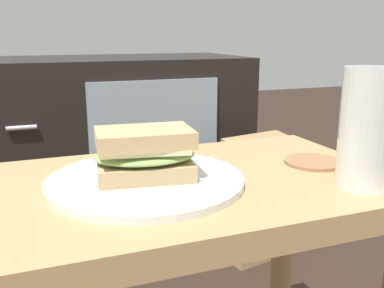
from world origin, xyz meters
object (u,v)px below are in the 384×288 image
at_px(paper_bag, 259,198).
at_px(coaster, 312,161).
at_px(sandwich_front, 145,154).
at_px(tv_cabinet, 106,142).
at_px(plate, 146,181).
at_px(beer_glass, 368,130).

bearing_deg(paper_bag, coaster, -112.08).
bearing_deg(sandwich_front, tv_cabinet, 83.82).
height_order(plate, sandwich_front, sandwich_front).
relative_size(plate, paper_bag, 0.73).
xyz_separation_m(coaster, paper_bag, (0.21, 0.53, -0.29)).
xyz_separation_m(sandwich_front, coaster, (0.27, 0.01, -0.04)).
relative_size(plate, coaster, 2.94).
xyz_separation_m(beer_glass, paper_bag, (0.22, 0.65, -0.36)).
bearing_deg(beer_glass, sandwich_front, 157.55).
distance_m(plate, coaster, 0.27).
relative_size(sandwich_front, coaster, 1.62).
bearing_deg(coaster, tv_cabinet, 100.09).
bearing_deg(beer_glass, plate, 157.55).
bearing_deg(tv_cabinet, sandwich_front, -96.18).
xyz_separation_m(sandwich_front, beer_glass, (0.27, -0.11, 0.03)).
distance_m(sandwich_front, beer_glass, 0.29).
distance_m(plate, sandwich_front, 0.04).
distance_m(tv_cabinet, paper_bag, 0.58).
bearing_deg(plate, paper_bag, 47.75).
relative_size(tv_cabinet, sandwich_front, 6.57).
height_order(sandwich_front, paper_bag, sandwich_front).
relative_size(coaster, paper_bag, 0.25).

